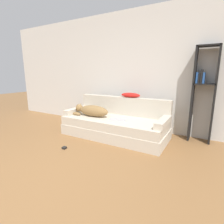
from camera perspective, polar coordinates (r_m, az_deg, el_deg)
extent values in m
plane|color=olive|center=(2.35, -29.96, -23.49)|extent=(20.00, 20.00, 0.00)
cube|color=silver|center=(4.25, 5.96, 12.96)|extent=(7.94, 0.06, 2.70)
cube|color=beige|center=(3.74, 0.77, -6.25)|extent=(2.19, 0.93, 0.22)
cube|color=beige|center=(3.68, 0.70, -3.37)|extent=(2.15, 0.89, 0.18)
cube|color=beige|center=(3.95, 3.53, 2.05)|extent=(2.15, 0.15, 0.40)
cube|color=beige|center=(4.22, -11.46, 0.52)|extent=(0.15, 0.74, 0.12)
cube|color=beige|center=(3.28, 16.45, -3.20)|extent=(0.15, 0.74, 0.12)
ellipsoid|color=olive|center=(3.81, -6.01, 0.37)|extent=(0.71, 0.27, 0.24)
sphere|color=olive|center=(4.05, -10.63, 1.36)|extent=(0.16, 0.16, 0.16)
cone|color=olive|center=(4.00, -11.08, 2.11)|extent=(0.06, 0.06, 0.07)
cone|color=olive|center=(4.07, -10.26, 2.32)|extent=(0.06, 0.06, 0.07)
ellipsoid|color=olive|center=(3.97, -11.44, -0.57)|extent=(0.21, 0.07, 0.07)
cube|color=#B7B7BC|center=(3.54, 1.90, -2.36)|extent=(0.39, 0.30, 0.02)
ellipsoid|color=red|center=(3.86, 6.09, 5.51)|extent=(0.44, 0.19, 0.10)
cube|color=black|center=(3.74, 24.85, 5.07)|extent=(0.04, 0.26, 1.81)
cube|color=black|center=(3.73, 30.48, 4.47)|extent=(0.04, 0.26, 1.81)
cube|color=black|center=(3.74, 29.12, 18.42)|extent=(0.38, 0.26, 0.02)
cube|color=black|center=(3.71, 28.00, 8.09)|extent=(0.38, 0.26, 0.02)
cube|color=#234C93|center=(3.70, 26.05, 10.03)|extent=(0.03, 0.20, 0.20)
cube|color=black|center=(3.70, 26.59, 9.87)|extent=(0.03, 0.20, 0.19)
cube|color=black|center=(3.69, 27.21, 10.28)|extent=(0.04, 0.20, 0.25)
cube|color=#234C93|center=(3.69, 27.80, 9.82)|extent=(0.03, 0.20, 0.20)
cube|color=black|center=(3.28, -15.31, -11.22)|extent=(0.07, 0.07, 0.03)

